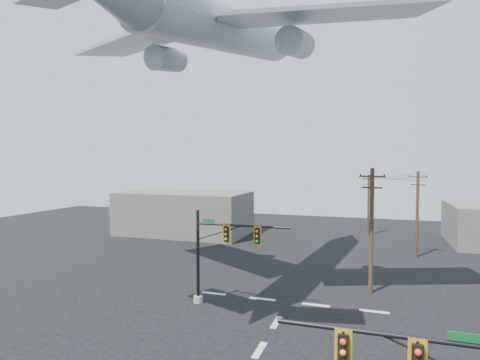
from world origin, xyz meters
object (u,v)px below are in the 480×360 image
(signal_mast_far, at_px, (217,254))
(airliner, at_px, (228,30))
(utility_pole_a, at_px, (371,228))
(utility_pole_c, at_px, (368,203))
(utility_pole_b, at_px, (417,212))

(signal_mast_far, distance_m, airliner, 17.44)
(utility_pole_a, bearing_deg, airliner, -161.66)
(signal_mast_far, distance_m, utility_pole_c, 34.06)
(utility_pole_b, xyz_separation_m, airliner, (-15.63, -16.97, 15.89))
(utility_pole_a, relative_size, airliner, 0.30)
(utility_pole_a, relative_size, utility_pole_b, 1.06)
(utility_pole_c, bearing_deg, signal_mast_far, -129.88)
(utility_pole_a, relative_size, utility_pole_c, 1.15)
(signal_mast_far, xyz_separation_m, utility_pole_c, (9.97, 32.55, 0.78))
(signal_mast_far, distance_m, utility_pole_a, 12.41)
(utility_pole_b, bearing_deg, airliner, -112.97)
(signal_mast_far, bearing_deg, airliner, 97.29)
(utility_pole_a, height_order, airliner, airliner)
(signal_mast_far, xyz_separation_m, utility_pole_a, (10.54, 6.39, 1.46))
(utility_pole_a, xyz_separation_m, airliner, (-10.99, -2.87, 15.62))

